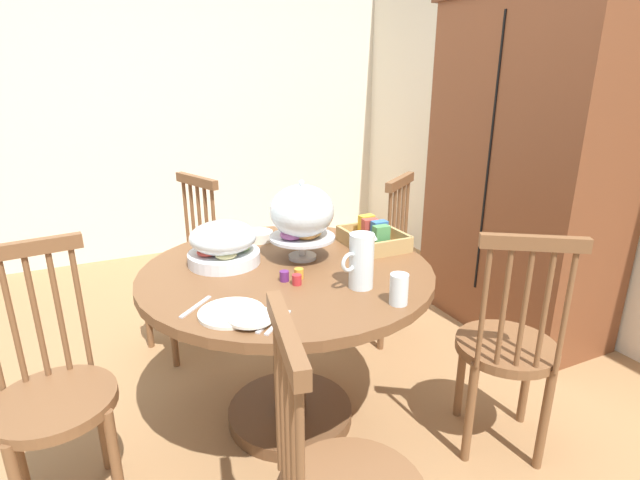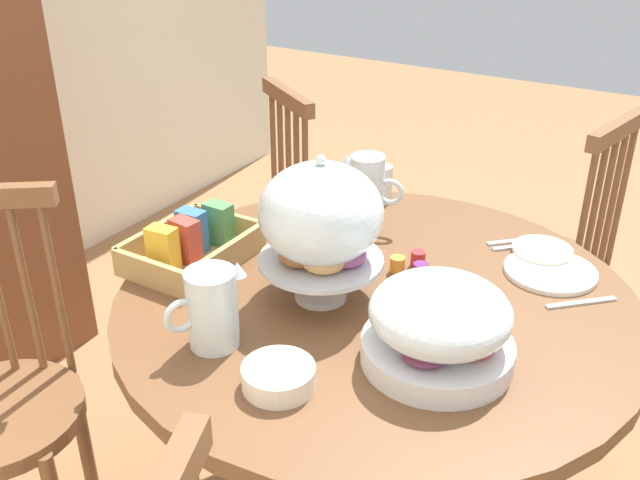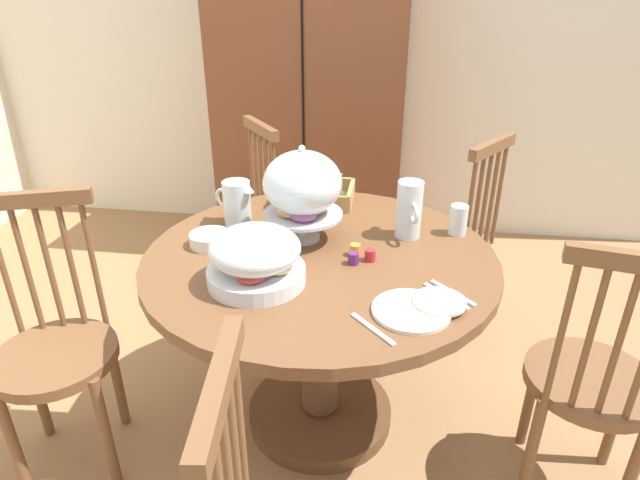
{
  "view_description": "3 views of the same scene",
  "coord_description": "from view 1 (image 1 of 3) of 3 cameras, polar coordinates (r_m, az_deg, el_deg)",
  "views": [
    {
      "loc": [
        1.87,
        -0.76,
        1.49
      ],
      "look_at": [
        0.13,
        0.05,
        0.84
      ],
      "focal_mm": 27.33,
      "sensor_mm": 36.0,
      "label": 1
    },
    {
      "loc": [
        -1.13,
        -0.71,
        1.6
      ],
      "look_at": [
        0.13,
        0.05,
        0.84
      ],
      "focal_mm": 40.15,
      "sensor_mm": 36.0,
      "label": 2
    },
    {
      "loc": [
        0.37,
        -1.67,
        1.57
      ],
      "look_at": [
        0.13,
        -0.1,
        0.79
      ],
      "focal_mm": 29.63,
      "sensor_mm": 36.0,
      "label": 3
    }
  ],
  "objects": [
    {
      "name": "drinking_glass",
      "position": [
        1.7,
        9.23,
        -5.71
      ],
      "size": [
        0.06,
        0.06,
        0.11
      ],
      "primitive_type": "cylinder",
      "color": "silver",
      "rests_on": "dining_table"
    },
    {
      "name": "windsor_chair_host_seat",
      "position": [
        2.12,
        21.11,
        -11.9
      ],
      "size": [
        0.46,
        0.46,
        0.97
      ],
      "color": "brown",
      "rests_on": "ground_plane"
    },
    {
      "name": "cereal_bowl",
      "position": [
        2.34,
        -7.27,
        0.48
      ],
      "size": [
        0.14,
        0.14,
        0.04
      ],
      "primitive_type": "cylinder",
      "color": "white",
      "rests_on": "dining_table"
    },
    {
      "name": "wall_back",
      "position": [
        3.2,
        29.81,
        12.94
      ],
      "size": [
        4.8,
        0.06,
        2.6
      ],
      "primitive_type": "cube",
      "color": "silver",
      "rests_on": "ground_plane"
    },
    {
      "name": "dining_table",
      "position": [
        2.09,
        -3.76,
        -8.74
      ],
      "size": [
        1.2,
        1.2,
        0.74
      ],
      "color": "brown",
      "rests_on": "ground_plane"
    },
    {
      "name": "windsor_chair_facing_door",
      "position": [
        1.95,
        -28.76,
        -15.96
      ],
      "size": [
        0.4,
        0.4,
        0.97
      ],
      "color": "brown",
      "rests_on": "ground_plane"
    },
    {
      "name": "jam_jar_grape",
      "position": [
        1.87,
        -4.2,
        -4.23
      ],
      "size": [
        0.04,
        0.04,
        0.04
      ],
      "primitive_type": "cylinder",
      "color": "#5B2366",
      "rests_on": "dining_table"
    },
    {
      "name": "orange_juice_pitcher",
      "position": [
        1.8,
        4.84,
        -2.73
      ],
      "size": [
        0.09,
        0.17,
        0.21
      ],
      "color": "silver",
      "rests_on": "dining_table"
    },
    {
      "name": "dinner_fork",
      "position": [
        1.58,
        -4.93,
        -9.59
      ],
      "size": [
        0.13,
        0.13,
        0.01
      ],
      "primitive_type": "cube",
      "rotation": [
        0.0,
        0.0,
        5.48
      ],
      "color": "silver",
      "rests_on": "dining_table"
    },
    {
      "name": "table_knife",
      "position": [
        1.59,
        -5.92,
        -9.39
      ],
      "size": [
        0.13,
        0.13,
        0.01
      ],
      "primitive_type": "cube",
      "rotation": [
        0.0,
        0.0,
        5.48
      ],
      "color": "silver",
      "rests_on": "dining_table"
    },
    {
      "name": "wall_left",
      "position": [
        4.45,
        -10.97,
        15.93
      ],
      "size": [
        0.06,
        4.32,
        2.6
      ],
      "primitive_type": "cube",
      "color": "silver",
      "rests_on": "ground_plane"
    },
    {
      "name": "windsor_chair_near_window",
      "position": [
        2.85,
        6.3,
        -2.78
      ],
      "size": [
        0.46,
        0.46,
        0.97
      ],
      "color": "brown",
      "rests_on": "ground_plane"
    },
    {
      "name": "china_plate_small",
      "position": [
        1.59,
        -8.07,
        -8.96
      ],
      "size": [
        0.15,
        0.15,
        0.01
      ],
      "primitive_type": "cylinder",
      "color": "white",
      "rests_on": "china_plate_large"
    },
    {
      "name": "china_plate_large",
      "position": [
        1.65,
        -10.31,
        -8.37
      ],
      "size": [
        0.22,
        0.22,
        0.01
      ],
      "primitive_type": "cylinder",
      "color": "white",
      "rests_on": "dining_table"
    },
    {
      "name": "fruit_platter_covered",
      "position": [
        2.06,
        -11.25,
        -0.46
      ],
      "size": [
        0.3,
        0.3,
        0.18
      ],
      "color": "silver",
      "rests_on": "dining_table"
    },
    {
      "name": "pastry_stand_with_dome",
      "position": [
        2.04,
        -2.14,
        2.99
      ],
      "size": [
        0.28,
        0.28,
        0.34
      ],
      "color": "silver",
      "rests_on": "dining_table"
    },
    {
      "name": "jam_jar_apricot",
      "position": [
        1.9,
        -2.49,
        -3.93
      ],
      "size": [
        0.04,
        0.04,
        0.04
      ],
      "primitive_type": "cylinder",
      "color": "orange",
      "rests_on": "dining_table"
    },
    {
      "name": "wooden_armoire",
      "position": [
        3.08,
        22.88,
        7.81
      ],
      "size": [
        1.18,
        0.6,
        1.96
      ],
      "color": "brown",
      "rests_on": "ground_plane"
    },
    {
      "name": "cereal_basket",
      "position": [
        2.26,
        6.28,
        0.35
      ],
      "size": [
        0.32,
        0.24,
        0.12
      ],
      "color": "tan",
      "rests_on": "dining_table"
    },
    {
      "name": "milk_pitcher",
      "position": [
        2.35,
        -2.57,
        2.05
      ],
      "size": [
        0.18,
        0.1,
        0.17
      ],
      "color": "silver",
      "rests_on": "dining_table"
    },
    {
      "name": "windsor_chair_by_cabinet",
      "position": [
        2.81,
        -15.8,
        -3.7
      ],
      "size": [
        0.43,
        0.43,
        0.97
      ],
      "color": "brown",
      "rests_on": "ground_plane"
    },
    {
      "name": "ground_plane",
      "position": [
        2.51,
        -2.51,
        -17.75
      ],
      "size": [
        10.0,
        10.0,
        0.0
      ],
      "primitive_type": "plane",
      "color": "#997047"
    },
    {
      "name": "soup_spoon",
      "position": [
        1.72,
        -14.34,
        -7.58
      ],
      "size": [
        0.13,
        0.13,
        0.01
      ],
      "primitive_type": "cube",
      "rotation": [
        0.0,
        0.0,
        5.48
      ],
      "color": "silver",
      "rests_on": "dining_table"
    },
    {
      "name": "jam_jar_strawberry",
      "position": [
        1.84,
        -2.73,
        -4.66
      ],
      "size": [
        0.04,
        0.04,
        0.04
      ],
      "primitive_type": "cylinder",
      "color": "#B7282D",
      "rests_on": "dining_table"
    }
  ]
}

